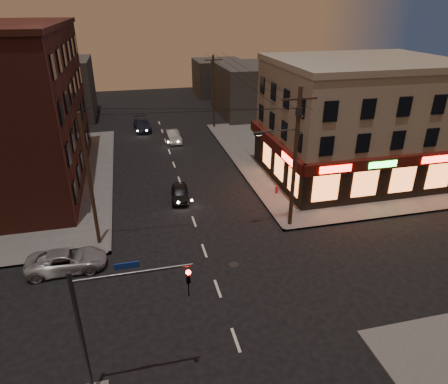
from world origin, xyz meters
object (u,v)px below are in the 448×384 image
object	(u,v)px
suv_cross	(67,260)
sedan_mid	(173,136)
sedan_near	(180,193)
sedan_far	(142,125)
fire_hydrant	(277,189)

from	to	relation	value
suv_cross	sedan_mid	bearing A→B (deg)	-22.76
sedan_near	sedan_far	size ratio (longest dim) A/B	0.73
suv_cross	sedan_near	world-z (taller)	suv_cross
suv_cross	sedan_mid	size ratio (longest dim) A/B	1.17
sedan_near	sedan_mid	size ratio (longest dim) A/B	0.87
sedan_mid	fire_hydrant	world-z (taller)	sedan_mid
sedan_far	sedan_mid	bearing A→B (deg)	-63.79
suv_cross	fire_hydrant	size ratio (longest dim) A/B	6.69
sedan_mid	sedan_far	distance (m)	6.46
sedan_far	fire_hydrant	bearing A→B (deg)	-69.37
sedan_near	fire_hydrant	size ratio (longest dim) A/B	5.01
sedan_far	fire_hydrant	distance (m)	24.29
suv_cross	sedan_near	xyz separation A→B (m)	(8.08, 7.96, -0.05)
sedan_mid	sedan_far	world-z (taller)	sedan_far
sedan_mid	suv_cross	bearing A→B (deg)	-117.56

